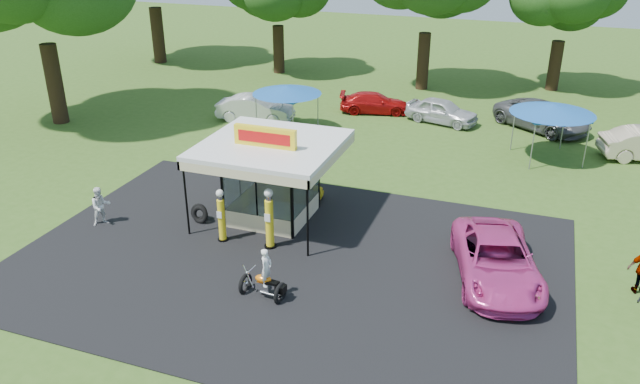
{
  "coord_description": "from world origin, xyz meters",
  "views": [
    {
      "loc": [
        7.91,
        -16.51,
        11.96
      ],
      "look_at": [
        0.47,
        4.0,
        2.0
      ],
      "focal_mm": 35.0,
      "sensor_mm": 36.0,
      "label": 1
    }
  ],
  "objects_px": {
    "spectator_west": "(101,206)",
    "bg_car_a": "(255,108)",
    "motorcycle": "(265,278)",
    "kiosk_car": "(293,187)",
    "tent_east": "(553,109)",
    "gas_pump_left": "(221,217)",
    "bg_car_d": "(542,116)",
    "tent_west": "(287,90)",
    "pink_sedan": "(497,260)",
    "a_frame_sign": "(533,303)",
    "bg_car_b": "(375,103)",
    "gas_station_kiosk": "(272,179)",
    "bg_car_c": "(442,111)",
    "gas_pump_right": "(269,220)"
  },
  "relations": [
    {
      "from": "kiosk_car",
      "to": "tent_east",
      "type": "relative_size",
      "value": 0.66
    },
    {
      "from": "gas_pump_left",
      "to": "kiosk_car",
      "type": "relative_size",
      "value": 0.78
    },
    {
      "from": "spectator_west",
      "to": "tent_west",
      "type": "xyz_separation_m",
      "value": [
        2.69,
        13.43,
        1.68
      ]
    },
    {
      "from": "motorcycle",
      "to": "bg_car_a",
      "type": "bearing_deg",
      "value": 121.86
    },
    {
      "from": "tent_east",
      "to": "kiosk_car",
      "type": "bearing_deg",
      "value": -140.06
    },
    {
      "from": "a_frame_sign",
      "to": "tent_east",
      "type": "height_order",
      "value": "tent_east"
    },
    {
      "from": "motorcycle",
      "to": "tent_east",
      "type": "height_order",
      "value": "tent_east"
    },
    {
      "from": "tent_west",
      "to": "pink_sedan",
      "type": "bearing_deg",
      "value": -43.27
    },
    {
      "from": "gas_pump_right",
      "to": "tent_west",
      "type": "xyz_separation_m",
      "value": [
        -4.63,
        12.86,
        1.31
      ]
    },
    {
      "from": "kiosk_car",
      "to": "spectator_west",
      "type": "distance_m",
      "value": 8.22
    },
    {
      "from": "bg_car_b",
      "to": "tent_east",
      "type": "relative_size",
      "value": 1.04
    },
    {
      "from": "kiosk_car",
      "to": "pink_sedan",
      "type": "distance_m",
      "value": 10.12
    },
    {
      "from": "gas_pump_left",
      "to": "bg_car_c",
      "type": "xyz_separation_m",
      "value": [
        5.49,
        17.77,
        -0.31
      ]
    },
    {
      "from": "kiosk_car",
      "to": "bg_car_b",
      "type": "xyz_separation_m",
      "value": [
        0.06,
        13.67,
        0.16
      ]
    },
    {
      "from": "gas_pump_right",
      "to": "spectator_west",
      "type": "distance_m",
      "value": 7.35
    },
    {
      "from": "pink_sedan",
      "to": "tent_west",
      "type": "xyz_separation_m",
      "value": [
        -12.99,
        12.23,
        1.72
      ]
    },
    {
      "from": "pink_sedan",
      "to": "bg_car_a",
      "type": "relative_size",
      "value": 1.21
    },
    {
      "from": "bg_car_a",
      "to": "bg_car_c",
      "type": "height_order",
      "value": "bg_car_a"
    },
    {
      "from": "gas_pump_right",
      "to": "bg_car_d",
      "type": "height_order",
      "value": "gas_pump_right"
    },
    {
      "from": "gas_pump_left",
      "to": "a_frame_sign",
      "type": "bearing_deg",
      "value": -4.63
    },
    {
      "from": "bg_car_a",
      "to": "tent_east",
      "type": "bearing_deg",
      "value": -100.01
    },
    {
      "from": "motorcycle",
      "to": "kiosk_car",
      "type": "bearing_deg",
      "value": 111.26
    },
    {
      "from": "gas_pump_left",
      "to": "a_frame_sign",
      "type": "relative_size",
      "value": 2.59
    },
    {
      "from": "spectator_west",
      "to": "bg_car_a",
      "type": "distance_m",
      "value": 14.73
    },
    {
      "from": "a_frame_sign",
      "to": "tent_east",
      "type": "bearing_deg",
      "value": 106.9
    },
    {
      "from": "tent_west",
      "to": "bg_car_b",
      "type": "bearing_deg",
      "value": 55.23
    },
    {
      "from": "gas_pump_left",
      "to": "bg_car_a",
      "type": "xyz_separation_m",
      "value": [
        -5.34,
        14.3,
        -0.28
      ]
    },
    {
      "from": "gas_pump_right",
      "to": "kiosk_car",
      "type": "xyz_separation_m",
      "value": [
        -0.94,
        4.6,
        -0.72
      ]
    },
    {
      "from": "gas_pump_left",
      "to": "a_frame_sign",
      "type": "height_order",
      "value": "gas_pump_left"
    },
    {
      "from": "bg_car_b",
      "to": "tent_east",
      "type": "distance_m",
      "value": 11.77
    },
    {
      "from": "motorcycle",
      "to": "tent_east",
      "type": "bearing_deg",
      "value": 68.64
    },
    {
      "from": "motorcycle",
      "to": "bg_car_b",
      "type": "distance_m",
      "value": 21.52
    },
    {
      "from": "motorcycle",
      "to": "bg_car_b",
      "type": "xyz_separation_m",
      "value": [
        -2.11,
        21.41,
        -0.11
      ]
    },
    {
      "from": "gas_station_kiosk",
      "to": "bg_car_d",
      "type": "bearing_deg",
      "value": 57.55
    },
    {
      "from": "bg_car_a",
      "to": "tent_east",
      "type": "height_order",
      "value": "tent_east"
    },
    {
      "from": "gas_pump_left",
      "to": "bg_car_d",
      "type": "bearing_deg",
      "value": 58.83
    },
    {
      "from": "gas_pump_right",
      "to": "pink_sedan",
      "type": "xyz_separation_m",
      "value": [
        8.36,
        0.63,
        -0.41
      ]
    },
    {
      "from": "tent_west",
      "to": "tent_east",
      "type": "distance_m",
      "value": 14.33
    },
    {
      "from": "a_frame_sign",
      "to": "bg_car_b",
      "type": "relative_size",
      "value": 0.19
    },
    {
      "from": "gas_station_kiosk",
      "to": "tent_east",
      "type": "height_order",
      "value": "gas_station_kiosk"
    },
    {
      "from": "gas_pump_right",
      "to": "kiosk_car",
      "type": "relative_size",
      "value": 0.88
    },
    {
      "from": "gas_station_kiosk",
      "to": "spectator_west",
      "type": "bearing_deg",
      "value": -155.08
    },
    {
      "from": "bg_car_d",
      "to": "tent_west",
      "type": "xyz_separation_m",
      "value": [
        -13.92,
        -5.61,
        1.71
      ]
    },
    {
      "from": "bg_car_c",
      "to": "bg_car_b",
      "type": "bearing_deg",
      "value": 96.86
    },
    {
      "from": "bg_car_a",
      "to": "tent_east",
      "type": "distance_m",
      "value": 17.12
    },
    {
      "from": "kiosk_car",
      "to": "gas_pump_left",
      "type": "bearing_deg",
      "value": 167.67
    },
    {
      "from": "tent_west",
      "to": "a_frame_sign",
      "type": "bearing_deg",
      "value": -44.24
    },
    {
      "from": "gas_pump_right",
      "to": "bg_car_c",
      "type": "bearing_deg",
      "value": 78.74
    },
    {
      "from": "motorcycle",
      "to": "bg_car_b",
      "type": "height_order",
      "value": "motorcycle"
    },
    {
      "from": "gas_station_kiosk",
      "to": "pink_sedan",
      "type": "bearing_deg",
      "value": -10.74
    }
  ]
}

